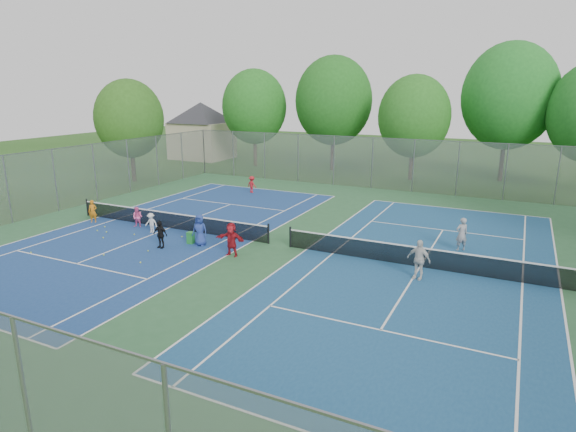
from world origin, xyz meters
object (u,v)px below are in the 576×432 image
object	(u,v)px
net_left	(169,221)
instructor	(462,234)
net_right	(421,258)
ball_hopper	(191,238)
ball_crate	(197,227)

from	to	relation	value
net_left	instructor	xyz separation A→B (m)	(15.31, 3.20, 0.37)
net_right	ball_hopper	distance (m)	11.33
ball_hopper	net_left	bearing A→B (deg)	148.40
net_left	instructor	bearing A→B (deg)	11.82
net_right	ball_hopper	xyz separation A→B (m)	(-11.19, -1.73, -0.15)
net_left	ball_crate	bearing A→B (deg)	16.35
net_right	ball_crate	bearing A→B (deg)	177.88
net_left	instructor	world-z (taller)	instructor
net_right	ball_hopper	size ratio (longest dim) A/B	20.91
net_right	instructor	world-z (taller)	instructor
ball_hopper	instructor	xyz separation A→B (m)	(12.50, 4.93, 0.52)
ball_hopper	instructor	world-z (taller)	instructor
net_right	ball_crate	distance (m)	12.45
net_left	ball_hopper	world-z (taller)	net_left
net_right	ball_crate	xyz separation A→B (m)	(-12.43, 0.46, -0.33)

